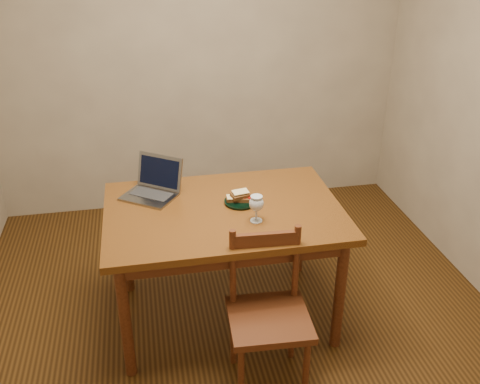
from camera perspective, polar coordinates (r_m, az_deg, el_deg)
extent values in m
cube|color=black|center=(3.32, -0.31, -13.72)|extent=(3.20, 3.20, 0.02)
cube|color=gray|center=(4.20, -4.59, 15.18)|extent=(3.20, 0.02, 2.60)
cube|color=gray|center=(1.30, 13.27, -15.26)|extent=(3.20, 0.02, 2.60)
cube|color=#48250C|center=(2.95, -1.75, -2.14)|extent=(1.30, 0.90, 0.04)
cylinder|color=#3A190C|center=(2.84, -12.12, -13.35)|extent=(0.06, 0.06, 0.70)
cylinder|color=#3A190C|center=(2.99, 10.58, -10.70)|extent=(0.06, 0.06, 0.70)
cylinder|color=#3A190C|center=(3.44, -12.15, -5.40)|extent=(0.06, 0.06, 0.70)
cylinder|color=#3A190C|center=(3.57, 6.44, -3.61)|extent=(0.06, 0.06, 0.70)
cube|color=#3A190C|center=(2.71, 3.13, -13.41)|extent=(0.42, 0.40, 0.04)
cube|color=#3A190C|center=(2.62, 2.71, -5.46)|extent=(0.32, 0.05, 0.11)
cylinder|color=black|center=(3.00, 0.06, -1.06)|extent=(0.18, 0.18, 0.02)
cube|color=slate|center=(3.09, -9.72, -0.52)|extent=(0.35, 0.33, 0.01)
cube|color=slate|center=(3.15, -8.56, 2.16)|extent=(0.27, 0.22, 0.20)
cube|color=black|center=(3.15, -8.56, 2.16)|extent=(0.23, 0.18, 0.16)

